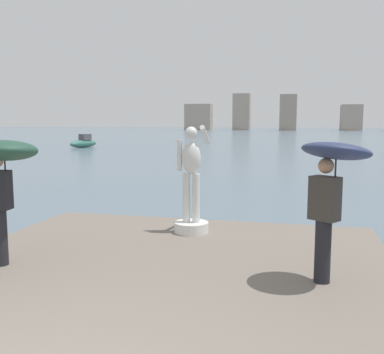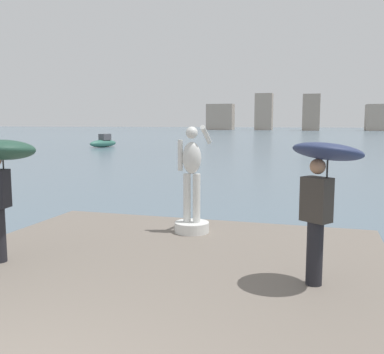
# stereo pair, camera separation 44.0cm
# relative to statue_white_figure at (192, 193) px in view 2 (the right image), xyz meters

# --- Properties ---
(ground_plane) EXTENTS (400.00, 400.00, 0.00)m
(ground_plane) POSITION_rel_statue_white_figure_xyz_m (0.06, 33.94, -1.19)
(ground_plane) COLOR slate
(pier) EXTENTS (7.11, 10.26, 0.40)m
(pier) POSITION_rel_statue_white_figure_xyz_m (0.06, -3.93, -0.99)
(pier) COLOR #70665B
(pier) RESTS_ON ground
(statue_white_figure) EXTENTS (0.70, 0.91, 2.16)m
(statue_white_figure) POSITION_rel_statue_white_figure_xyz_m (0.00, 0.00, 0.00)
(statue_white_figure) COLOR silver
(statue_white_figure) RESTS_ON pier
(onlooker_left) EXTENTS (1.09, 1.11, 1.98)m
(onlooker_left) POSITION_rel_statue_white_figure_xyz_m (-2.31, -2.65, 0.76)
(onlooker_left) COLOR black
(onlooker_left) RESTS_ON pier
(onlooker_right) EXTENTS (1.28, 1.29, 2.01)m
(onlooker_right) POSITION_rel_statue_white_figure_xyz_m (2.50, -2.31, 0.69)
(onlooker_right) COLOR black
(onlooker_right) RESTS_ON pier
(boat_near) EXTENTS (2.04, 3.89, 1.40)m
(boat_near) POSITION_rel_statue_white_figure_xyz_m (-19.81, 33.55, -0.69)
(boat_near) COLOR #336B5B
(boat_near) RESTS_ON ground
(distant_skyline) EXTENTS (72.12, 9.57, 12.54)m
(distant_skyline) POSITION_rel_statue_white_figure_xyz_m (-2.33, 144.17, 3.99)
(distant_skyline) COLOR #A89989
(distant_skyline) RESTS_ON ground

